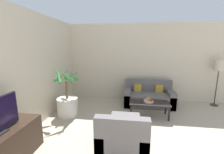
# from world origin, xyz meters

# --- Properties ---
(wall_back) EXTENTS (8.80, 0.06, 2.70)m
(wall_back) POSITION_xyz_m (0.00, 6.07, 1.35)
(wall_back) COLOR beige
(wall_back) RESTS_ON ground_plane
(wall_left) EXTENTS (0.06, 7.64, 2.70)m
(wall_left) POSITION_xyz_m (-3.63, 3.02, 1.35)
(wall_left) COLOR beige
(wall_left) RESTS_ON ground_plane
(potted_palm) EXTENTS (0.70, 0.69, 1.39)m
(potted_palm) POSITION_xyz_m (-3.12, 4.40, 0.38)
(potted_palm) COLOR beige
(potted_palm) RESTS_ON ground_plane
(sofa_loveseat) EXTENTS (1.57, 0.79, 0.80)m
(sofa_loveseat) POSITION_xyz_m (-0.80, 5.52, 0.27)
(sofa_loveseat) COLOR #605B5B
(sofa_loveseat) RESTS_ON ground_plane
(floor_lamp) EXTENTS (0.30, 0.30, 1.50)m
(floor_lamp) POSITION_xyz_m (1.35, 5.75, 1.25)
(floor_lamp) COLOR #2D2823
(floor_lamp) RESTS_ON ground_plane
(coffee_table) EXTENTS (1.07, 0.51, 0.41)m
(coffee_table) POSITION_xyz_m (-0.87, 4.65, 0.36)
(coffee_table) COLOR black
(coffee_table) RESTS_ON ground_plane
(fruit_bowl) EXTENTS (0.26, 0.26, 0.04)m
(fruit_bowl) POSITION_xyz_m (-0.89, 4.65, 0.43)
(fruit_bowl) COLOR beige
(fruit_bowl) RESTS_ON coffee_table
(apple_red) EXTENTS (0.07, 0.07, 0.07)m
(apple_red) POSITION_xyz_m (-0.82, 4.60, 0.49)
(apple_red) COLOR red
(apple_red) RESTS_ON fruit_bowl
(apple_green) EXTENTS (0.08, 0.08, 0.08)m
(apple_green) POSITION_xyz_m (-0.87, 4.73, 0.49)
(apple_green) COLOR olive
(apple_green) RESTS_ON fruit_bowl
(orange_fruit) EXTENTS (0.08, 0.08, 0.08)m
(orange_fruit) POSITION_xyz_m (-0.93, 4.63, 0.49)
(orange_fruit) COLOR orange
(orange_fruit) RESTS_ON fruit_bowl
(armchair) EXTENTS (0.87, 0.84, 0.83)m
(armchair) POSITION_xyz_m (-1.49, 3.08, 0.26)
(armchair) COLOR #605B5B
(armchair) RESTS_ON ground_plane
(ottoman) EXTENTS (0.66, 0.46, 0.36)m
(ottoman) POSITION_xyz_m (-1.49, 3.83, 0.18)
(ottoman) COLOR #605B5B
(ottoman) RESTS_ON ground_plane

